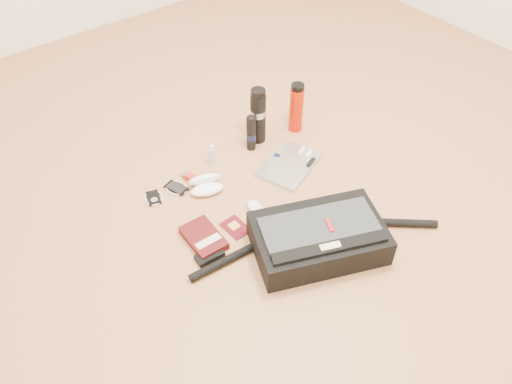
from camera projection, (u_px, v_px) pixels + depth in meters
ground at (276, 215)px, 2.08m from camera, size 4.00×4.00×0.00m
messenger_bag at (318, 238)px, 1.91m from camera, size 0.95×0.49×0.14m
laptop at (289, 164)px, 2.29m from camera, size 0.34×0.29×0.03m
book at (204, 238)px, 1.97m from camera, size 0.13×0.19×0.03m
passport at (235, 227)px, 2.03m from camera, size 0.09×0.12×0.01m
mouse at (255, 207)px, 2.09m from camera, size 0.07×0.10×0.03m
sunglasses_case at (206, 184)px, 2.17m from camera, size 0.18×0.16×0.08m
ipod at (154, 198)px, 2.15m from camera, size 0.10×0.10×0.01m
phone at (176, 188)px, 2.19m from camera, size 0.10×0.12×0.01m
inhaler at (192, 178)px, 2.22m from camera, size 0.05×0.12×0.03m
spray_bottle at (212, 155)px, 2.28m from camera, size 0.03×0.03×0.11m
aerosol_can at (251, 133)px, 2.32m from camera, size 0.06×0.06×0.19m
thermos_black at (258, 116)px, 2.33m from camera, size 0.09×0.09×0.28m
thermos_red at (296, 108)px, 2.40m from camera, size 0.07×0.07×0.26m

